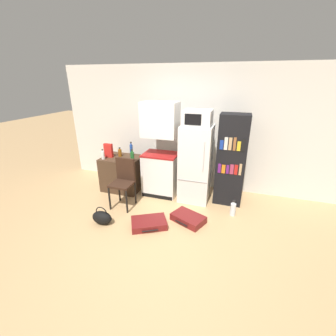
{
  "coord_description": "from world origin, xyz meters",
  "views": [
    {
      "loc": [
        1.08,
        -2.83,
        2.36
      ],
      "look_at": [
        -0.11,
        0.85,
        0.81
      ],
      "focal_mm": 24.0,
      "sensor_mm": 36.0,
      "label": 1
    }
  ],
  "objects": [
    {
      "name": "refrigerator",
      "position": [
        0.32,
        1.31,
        0.77
      ],
      "size": [
        0.6,
        0.6,
        1.54
      ],
      "color": "silver",
      "rests_on": "ground_plane"
    },
    {
      "name": "bookshelf",
      "position": [
        0.99,
        1.4,
        0.89
      ],
      "size": [
        0.54,
        0.4,
        1.78
      ],
      "color": "black",
      "rests_on": "ground_plane"
    },
    {
      "name": "water_bottle_front",
      "position": [
        1.13,
        0.91,
        0.13
      ],
      "size": [
        0.1,
        0.1,
        0.31
      ],
      "color": "silver",
      "rests_on": "ground_plane"
    },
    {
      "name": "handbag",
      "position": [
        -1.01,
        -0.06,
        0.12
      ],
      "size": [
        0.36,
        0.2,
        0.33
      ],
      "color": "black",
      "rests_on": "ground_plane"
    },
    {
      "name": "ground_plane",
      "position": [
        0.0,
        0.0,
        0.0
      ],
      "size": [
        24.0,
        24.0,
        0.0
      ],
      "primitive_type": "plane",
      "color": "tan"
    },
    {
      "name": "bottle_amber_beer",
      "position": [
        -1.37,
        1.33,
        0.84
      ],
      "size": [
        0.08,
        0.08,
        0.2
      ],
      "color": "brown",
      "rests_on": "side_table"
    },
    {
      "name": "kitchen_hutch",
      "position": [
        -0.42,
        1.33,
        0.9
      ],
      "size": [
        0.72,
        0.55,
        1.95
      ],
      "color": "white",
      "rests_on": "ground_plane"
    },
    {
      "name": "suitcase_small_flat",
      "position": [
        0.39,
        0.46,
        0.06
      ],
      "size": [
        0.66,
        0.55,
        0.13
      ],
      "rotation": [
        0.0,
        0.0,
        -0.42
      ],
      "color": "maroon",
      "rests_on": "ground_plane"
    },
    {
      "name": "wall_back",
      "position": [
        0.2,
        2.0,
        1.33
      ],
      "size": [
        6.4,
        0.1,
        2.65
      ],
      "color": "silver",
      "rests_on": "ground_plane"
    },
    {
      "name": "side_table",
      "position": [
        -1.32,
        1.27,
        0.38
      ],
      "size": [
        0.83,
        0.65,
        0.75
      ],
      "color": "#422D1E",
      "rests_on": "ground_plane"
    },
    {
      "name": "bottle_blue_soda",
      "position": [
        -1.17,
        1.48,
        0.88
      ],
      "size": [
        0.07,
        0.07,
        0.31
      ],
      "color": "#1E47A3",
      "rests_on": "side_table"
    },
    {
      "name": "chair",
      "position": [
        -0.94,
        0.65,
        0.57
      ],
      "size": [
        0.4,
        0.41,
        0.95
      ],
      "rotation": [
        0.0,
        0.0,
        -0.01
      ],
      "color": "black",
      "rests_on": "ground_plane"
    },
    {
      "name": "suitcase_large_flat",
      "position": [
        -0.22,
        0.12,
        0.06
      ],
      "size": [
        0.7,
        0.62,
        0.12
      ],
      "rotation": [
        0.0,
        0.0,
        0.49
      ],
      "color": "maroon",
      "rests_on": "ground_plane"
    },
    {
      "name": "bottle_milk_white",
      "position": [
        -1.63,
        1.06,
        0.84
      ],
      "size": [
        0.07,
        0.07,
        0.22
      ],
      "color": "white",
      "rests_on": "side_table"
    },
    {
      "name": "cereal_box",
      "position": [
        -1.59,
        1.22,
        0.9
      ],
      "size": [
        0.19,
        0.07,
        0.3
      ],
      "color": "red",
      "rests_on": "side_table"
    },
    {
      "name": "microwave",
      "position": [
        0.32,
        1.31,
        1.69
      ],
      "size": [
        0.51,
        0.45,
        0.29
      ],
      "color": "silver",
      "rests_on": "refrigerator"
    },
    {
      "name": "bowl",
      "position": [
        -1.2,
        1.07,
        0.77
      ],
      "size": [
        0.16,
        0.16,
        0.04
      ],
      "color": "silver",
      "rests_on": "side_table"
    },
    {
      "name": "bottle_green_tall",
      "position": [
        -0.96,
        1.09,
        0.87
      ],
      "size": [
        0.08,
        0.08,
        0.27
      ],
      "color": "#1E6028",
      "rests_on": "side_table"
    }
  ]
}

